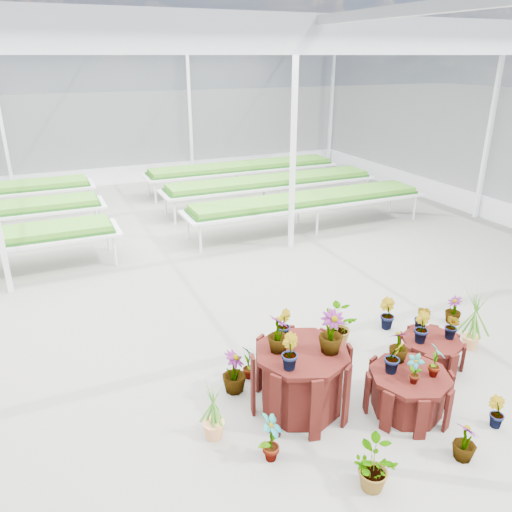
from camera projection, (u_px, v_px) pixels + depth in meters
name	position (u px, v px, depth m)	size (l,w,h in m)	color
ground_plane	(234.00, 366.00, 7.24)	(24.00, 24.00, 0.00)	gray
greenhouse_shell	(231.00, 218.00, 6.40)	(18.00, 24.00, 4.50)	white
steel_frame	(231.00, 218.00, 6.40)	(18.00, 24.00, 4.50)	silver
nursery_benches	(135.00, 209.00, 13.20)	(16.00, 7.00, 0.84)	silver
plinth_tall	(301.00, 379.00, 6.25)	(1.23, 1.23, 0.84)	#360D0A
plinth_mid	(408.00, 392.00, 6.25)	(1.04, 1.04, 0.55)	#360D0A
plinth_low	(431.00, 351.00, 7.24)	(0.89, 0.89, 0.40)	#360D0A
nursery_plants	(364.00, 356.00, 6.63)	(4.99, 3.11, 1.38)	#3C781F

